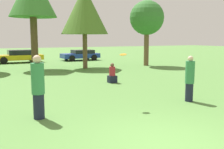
{
  "coord_description": "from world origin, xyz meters",
  "views": [
    {
      "loc": [
        -3.67,
        -4.37,
        2.35
      ],
      "look_at": [
        0.56,
        3.8,
        1.06
      ],
      "focal_mm": 41.84,
      "sensor_mm": 36.0,
      "label": 1
    }
  ],
  "objects": [
    {
      "name": "bystander_sitting",
      "position": [
        2.62,
        7.76,
        0.42
      ],
      "size": [
        0.44,
        0.36,
        1.04
      ],
      "color": "#191E33",
      "rests_on": "ground"
    },
    {
      "name": "parked_car_blue",
      "position": [
        6.11,
        21.75,
        0.59
      ],
      "size": [
        3.95,
        2.04,
        1.1
      ],
      "rotation": [
        0.0,
        0.0,
        3.15
      ],
      "color": "#1E389E",
      "rests_on": "ground"
    },
    {
      "name": "person_thrower",
      "position": [
        -2.16,
        3.21,
        0.94
      ],
      "size": [
        0.38,
        0.38,
        1.87
      ],
      "rotation": [
        0.0,
        0.0,
        -0.08
      ],
      "color": "#191E33",
      "rests_on": "ground"
    },
    {
      "name": "tree_3",
      "position": [
        3.82,
        14.67,
        4.43
      ],
      "size": [
        3.61,
        3.61,
        6.26
      ],
      "color": "brown",
      "rests_on": "ground"
    },
    {
      "name": "ground_plane",
      "position": [
        0.0,
        0.0,
        0.0
      ],
      "size": [
        120.0,
        120.0,
        0.0
      ],
      "primitive_type": "plane",
      "color": "#54843D"
    },
    {
      "name": "frisbee",
      "position": [
        0.72,
        3.3,
        1.79
      ],
      "size": [
        0.24,
        0.24,
        0.07
      ],
      "color": "orange"
    },
    {
      "name": "parked_car_yellow",
      "position": [
        -0.08,
        21.97,
        0.64
      ],
      "size": [
        4.51,
        2.08,
        1.21
      ],
      "rotation": [
        0.0,
        0.0,
        3.15
      ],
      "color": "gold",
      "rests_on": "ground"
    },
    {
      "name": "person_catcher",
      "position": [
        3.28,
        2.78,
        0.86
      ],
      "size": [
        0.34,
        0.34,
        1.7
      ],
      "rotation": [
        0.0,
        0.0,
        3.06
      ],
      "color": "#191E33",
      "rests_on": "ground"
    },
    {
      "name": "tree_4",
      "position": [
        9.23,
        14.16,
        3.99
      ],
      "size": [
        2.88,
        2.88,
        5.48
      ],
      "color": "brown",
      "rests_on": "ground"
    }
  ]
}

